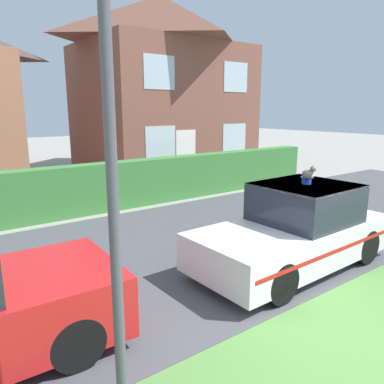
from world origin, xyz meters
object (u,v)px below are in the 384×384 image
object	(u,v)px
police_car	(296,230)
cat	(309,174)
street_lamp	(105,31)
house_right	(162,84)

from	to	relation	value
police_car	cat	xyz separation A→B (m)	(0.14, -0.11, 1.08)
cat	street_lamp	xyz separation A→B (m)	(-4.45, -1.30, 1.74)
police_car	cat	size ratio (longest dim) A/B	12.43
cat	street_lamp	size ratio (longest dim) A/B	0.05
house_right	street_lamp	world-z (taller)	house_right
cat	house_right	size ratio (longest dim) A/B	0.04
police_car	house_right	bearing A→B (deg)	-111.83
police_car	cat	world-z (taller)	cat
police_car	cat	bearing A→B (deg)	140.61
house_right	street_lamp	size ratio (longest dim) A/B	1.32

